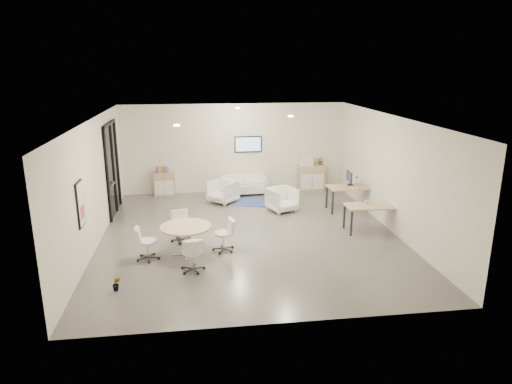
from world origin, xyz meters
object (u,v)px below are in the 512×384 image
at_px(sideboard_left, 164,184).
at_px(loveseat, 244,185).
at_px(sideboard_right, 311,178).
at_px(round_table, 186,229).
at_px(armchair_left, 223,190).
at_px(desk_front, 371,208).
at_px(armchair_right, 282,198).
at_px(desk_rear, 352,189).

xyz_separation_m(sideboard_left, loveseat, (2.83, -0.18, -0.10)).
xyz_separation_m(sideboard_right, round_table, (-4.50, -5.40, 0.20)).
height_order(armchair_left, desk_front, armchair_left).
xyz_separation_m(armchair_left, round_table, (-1.17, -4.30, 0.25)).
bearing_deg(round_table, desk_front, 11.24).
distance_m(sideboard_right, armchair_right, 2.74).
relative_size(loveseat, armchair_left, 1.91).
distance_m(sideboard_right, armchair_left, 3.51).
xyz_separation_m(armchair_right, desk_front, (2.12, -2.10, 0.26)).
height_order(desk_front, round_table, round_table).
distance_m(desk_rear, desk_front, 1.89).
bearing_deg(armchair_left, loveseat, 92.54).
xyz_separation_m(sideboard_right, desk_rear, (0.69, -2.50, 0.24)).
height_order(loveseat, armchair_right, armchair_right).
bearing_deg(armchair_left, round_table, -62.30).
height_order(sideboard_left, armchair_right, armchair_right).
relative_size(loveseat, desk_rear, 1.02).
distance_m(sideboard_left, armchair_right, 4.48).
distance_m(sideboard_left, desk_rear, 6.55).
relative_size(sideboard_left, armchair_right, 0.99).
xyz_separation_m(sideboard_left, desk_front, (5.96, -4.42, 0.26)).
xyz_separation_m(sideboard_left, armchair_left, (2.01, -1.14, 0.01)).
height_order(armchair_right, round_table, armchair_right).
bearing_deg(round_table, sideboard_left, 98.78).
bearing_deg(armchair_left, sideboard_right, 61.16).
bearing_deg(armchair_right, sideboard_left, 126.49).
bearing_deg(desk_front, armchair_left, 141.23).
distance_m(desk_front, round_table, 5.22).
bearing_deg(round_table, armchair_right, 46.23).
distance_m(sideboard_right, round_table, 7.03).
relative_size(loveseat, armchair_right, 1.93).
xyz_separation_m(armchair_left, desk_rear, (4.02, -1.40, 0.29)).
height_order(loveseat, desk_front, desk_front).
bearing_deg(desk_rear, armchair_left, 157.18).
height_order(sideboard_left, sideboard_right, sideboard_right).
bearing_deg(loveseat, round_table, -114.46).
xyz_separation_m(desk_front, round_table, (-5.12, -1.02, 0.00)).
relative_size(armchair_left, armchair_right, 1.01).
bearing_deg(desk_front, sideboard_right, 98.99).
distance_m(loveseat, round_table, 5.64).
bearing_deg(armchair_right, sideboard_right, 34.10).
distance_m(armchair_right, desk_rear, 2.23).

